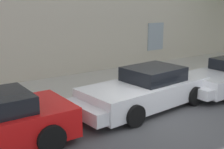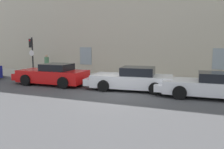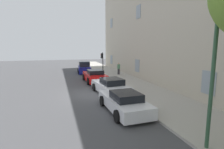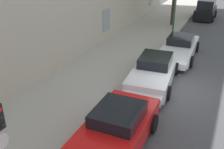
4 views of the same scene
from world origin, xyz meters
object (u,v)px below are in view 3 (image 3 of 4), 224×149
sportscar_yellow_flank (110,86)px  traffic_light (102,60)px  sportscar_white_middle (123,101)px  street_lamp (208,27)px  pedestrian_admiring (119,68)px  hatchback_distant (84,68)px  sportscar_red_lead (94,76)px

sportscar_yellow_flank → traffic_light: bearing=170.2°
traffic_light → sportscar_white_middle: bearing=-8.3°
sportscar_white_middle → street_lamp: size_ratio=0.77×
sportscar_white_middle → pedestrian_admiring: (-12.91, 4.22, 0.36)m
hatchback_distant → traffic_light: (3.94, 1.77, 1.41)m
sportscar_white_middle → street_lamp: street_lamp is taller
sportscar_white_middle → hatchback_distant: size_ratio=1.23×
hatchback_distant → pedestrian_admiring: bearing=50.5°
sportscar_white_middle → traffic_light: size_ratio=1.66×
sportscar_yellow_flank → street_lamp: bearing=4.6°
traffic_light → pedestrian_admiring: traffic_light is taller
sportscar_yellow_flank → street_lamp: size_ratio=0.80×
sportscar_red_lead → hatchback_distant: (-6.84, -0.13, 0.16)m
sportscar_yellow_flank → hatchback_distant: 12.18m
hatchback_distant → pedestrian_admiring: hatchback_distant is taller
sportscar_white_middle → pedestrian_admiring: 13.59m
sportscar_yellow_flank → pedestrian_admiring: (-8.73, 3.83, 0.34)m
sportscar_white_middle → street_lamp: 6.45m
sportscar_red_lead → traffic_light: bearing=150.4°
sportscar_white_middle → sportscar_yellow_flank: bearing=174.6°
sportscar_white_middle → sportscar_red_lead: bearing=179.0°
sportscar_white_middle → traffic_light: traffic_light is taller
sportscar_white_middle → hatchback_distant: 16.36m
sportscar_red_lead → sportscar_yellow_flank: size_ratio=0.95×
sportscar_yellow_flank → street_lamp: street_lamp is taller
hatchback_distant → street_lamp: street_lamp is taller
sportscar_white_middle → hatchback_distant: (-16.36, 0.04, 0.21)m
sportscar_yellow_flank → sportscar_white_middle: sportscar_yellow_flank is taller
sportscar_yellow_flank → pedestrian_admiring: bearing=156.3°
street_lamp → pedestrian_admiring: 18.50m
sportscar_red_lead → pedestrian_admiring: (-3.39, 4.05, 0.31)m
traffic_light → pedestrian_admiring: bearing=101.4°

